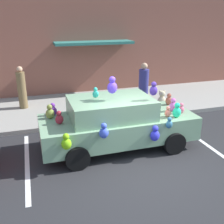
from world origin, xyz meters
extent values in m
plane|color=#262628|center=(0.00, 0.00, 0.00)|extent=(60.00, 60.00, 0.00)
cube|color=gray|center=(0.00, 5.00, 0.07)|extent=(24.00, 4.00, 0.15)
cube|color=brown|center=(0.00, 7.15, 3.20)|extent=(24.00, 0.30, 6.40)
cube|color=#2D7268|center=(0.28, 6.60, 2.55)|extent=(3.60, 1.10, 0.12)
cube|color=silver|center=(2.29, 1.00, 0.00)|extent=(0.12, 3.60, 0.01)
cube|color=silver|center=(-3.01, 1.00, 0.00)|extent=(0.12, 3.60, 0.01)
cube|color=#7EA882|center=(-0.35, 1.22, 0.64)|extent=(4.50, 1.78, 0.68)
cube|color=#7EA882|center=(-0.57, 1.22, 1.26)|extent=(2.34, 1.57, 0.56)
cylinder|color=black|center=(1.05, 2.11, 0.32)|extent=(0.64, 0.22, 0.64)
cylinder|color=black|center=(1.05, 0.33, 0.32)|extent=(0.64, 0.22, 0.64)
cylinder|color=black|center=(-1.74, 2.11, 0.32)|extent=(0.64, 0.22, 0.64)
cylinder|color=black|center=(-1.74, 0.33, 0.32)|extent=(0.64, 0.22, 0.64)
ellipsoid|color=#A12434|center=(-2.05, 1.14, 1.11)|extent=(0.22, 0.18, 0.26)
sphere|color=#A12434|center=(-2.05, 1.14, 1.29)|extent=(0.14, 0.14, 0.14)
ellipsoid|color=#22E4A4|center=(1.22, 0.63, 1.13)|extent=(0.25, 0.21, 0.30)
sphere|color=#22E4A4|center=(1.22, 0.63, 1.34)|extent=(0.16, 0.16, 0.16)
ellipsoid|color=purple|center=(-2.14, 1.86, 1.11)|extent=(0.22, 0.18, 0.26)
sphere|color=purple|center=(-2.14, 1.86, 1.29)|extent=(0.14, 0.14, 0.14)
ellipsoid|color=blue|center=(-1.07, 0.23, 0.97)|extent=(0.24, 0.20, 0.29)
sphere|color=blue|center=(-1.07, 0.23, 1.17)|extent=(0.15, 0.15, 0.15)
ellipsoid|color=#432B91|center=(0.50, 0.74, 1.81)|extent=(0.23, 0.18, 0.27)
sphere|color=#432B91|center=(0.50, 0.74, 1.99)|extent=(0.14, 0.14, 0.14)
ellipsoid|color=#EB6285|center=(1.52, 0.88, 1.09)|extent=(0.19, 0.15, 0.22)
sphere|color=#EB6285|center=(1.52, 0.88, 1.25)|extent=(0.12, 0.12, 0.12)
ellipsoid|color=teal|center=(0.79, 0.25, 0.96)|extent=(0.19, 0.15, 0.22)
sphere|color=teal|center=(0.79, 0.25, 1.12)|extent=(0.12, 0.12, 0.12)
ellipsoid|color=#ED7969|center=(1.00, 0.74, 1.09)|extent=(0.19, 0.15, 0.22)
sphere|color=#ED7969|center=(1.00, 0.74, 1.24)|extent=(0.12, 0.12, 0.12)
ellipsoid|color=#992F31|center=(0.55, 0.66, 1.12)|extent=(0.23, 0.19, 0.27)
sphere|color=#992F31|center=(0.55, 0.66, 1.30)|extent=(0.14, 0.14, 0.14)
ellipsoid|color=#82D117|center=(-2.01, 0.23, 0.81)|extent=(0.25, 0.20, 0.29)
sphere|color=#82D117|center=(-2.01, 0.23, 1.02)|extent=(0.16, 0.16, 0.16)
ellipsoid|color=olive|center=(-2.25, 1.63, 1.13)|extent=(0.24, 0.20, 0.29)
sphere|color=olive|center=(-2.25, 1.63, 1.33)|extent=(0.16, 0.16, 0.16)
ellipsoid|color=#CC5BB5|center=(1.38, 1.13, 1.13)|extent=(0.24, 0.20, 0.28)
sphere|color=#CC5BB5|center=(1.38, 1.13, 1.32)|extent=(0.15, 0.15, 0.15)
ellipsoid|color=#2ABDA5|center=(-1.01, 1.22, 1.71)|extent=(0.17, 0.14, 0.20)
sphere|color=#2ABDA5|center=(-1.01, 1.22, 1.85)|extent=(0.11, 0.11, 0.11)
ellipsoid|color=#964637|center=(1.56, 1.71, 1.12)|extent=(0.22, 0.18, 0.26)
sphere|color=#964637|center=(1.56, 1.71, 1.30)|extent=(0.14, 0.14, 0.14)
ellipsoid|color=#1F8D20|center=(-1.62, 0.84, 1.12)|extent=(0.23, 0.19, 0.27)
sphere|color=#1F8D20|center=(-1.62, 0.84, 1.31)|extent=(0.15, 0.15, 0.15)
ellipsoid|color=#3436E9|center=(0.36, 0.22, 0.70)|extent=(0.26, 0.21, 0.31)
sphere|color=#3436E9|center=(0.36, 0.22, 0.91)|extent=(0.16, 0.16, 0.16)
ellipsoid|color=#613DF0|center=(-0.59, 1.05, 1.90)|extent=(0.28, 0.23, 0.33)
sphere|color=#613DF0|center=(-0.59, 1.05, 2.13)|extent=(0.18, 0.18, 0.18)
ellipsoid|color=beige|center=(2.43, 3.77, 0.38)|extent=(0.37, 0.31, 0.46)
sphere|color=beige|center=(2.43, 3.77, 0.71)|extent=(0.26, 0.26, 0.26)
sphere|color=beige|center=(2.34, 3.77, 0.80)|extent=(0.11, 0.11, 0.11)
sphere|color=beige|center=(2.52, 3.77, 0.80)|extent=(0.11, 0.11, 0.11)
cylinder|color=brown|center=(-3.04, 5.34, 0.89)|extent=(0.34, 0.34, 1.49)
sphere|color=tan|center=(-3.04, 5.34, 1.75)|extent=(0.23, 0.23, 0.23)
cylinder|color=navy|center=(1.55, 3.69, 0.96)|extent=(0.38, 0.38, 1.63)
sphere|color=tan|center=(1.55, 3.69, 1.91)|extent=(0.25, 0.25, 0.25)
camera|label=1|loc=(-2.71, -5.64, 3.78)|focal=42.73mm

